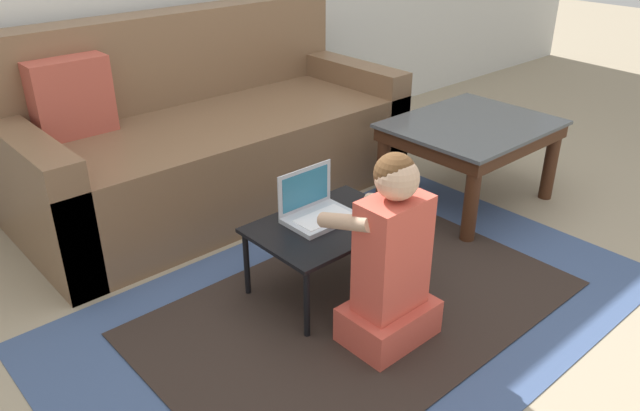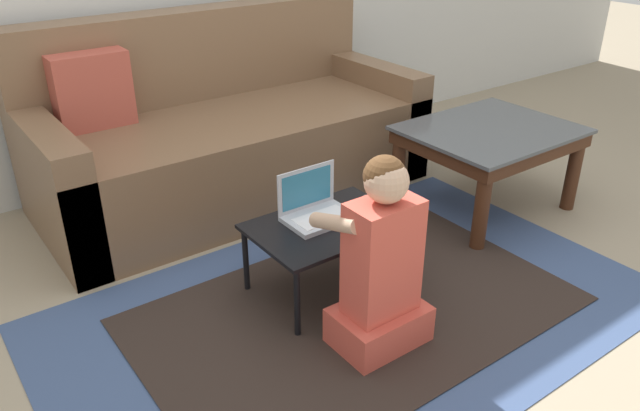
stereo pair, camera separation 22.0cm
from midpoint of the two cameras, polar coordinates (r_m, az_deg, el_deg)
name	(u,v)px [view 2 (the right image)]	position (r m, az deg, el deg)	size (l,w,h in m)	color
ground_plane	(351,307)	(2.56, 5.30, -9.28)	(16.00, 16.00, 0.00)	gray
area_rug	(357,310)	(2.54, 5.88, -9.53)	(2.37, 1.48, 0.01)	#3D517A
couch	(226,136)	(3.40, -6.74, 6.33)	(2.03, 0.92, 0.95)	brown
coffee_table	(489,141)	(3.31, 17.08, 5.60)	(0.82, 0.67, 0.44)	#4C5156
laptop_desk	(328,230)	(2.52, 3.21, -2.30)	(0.61, 0.42, 0.31)	black
laptop	(316,211)	(2.52, 2.17, -0.53)	(0.28, 0.19, 0.20)	#B7BCC6
computer_mouse	(365,209)	(2.59, 6.57, -0.37)	(0.07, 0.10, 0.03)	silver
person_seated	(381,266)	(2.21, 8.43, -5.61)	(0.34, 0.36, 0.75)	#CC4C3D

